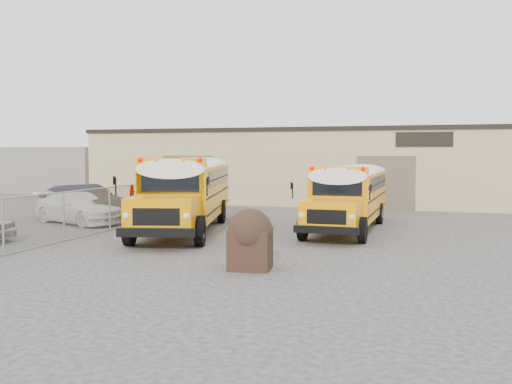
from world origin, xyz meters
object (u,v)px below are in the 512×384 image
(school_bus_left, at_px, (207,180))
(school_bus_right, at_px, (366,184))
(car_dark, at_px, (85,202))
(car_white, at_px, (79,208))
(tarp_bundle, at_px, (250,238))

(school_bus_left, bearing_deg, school_bus_right, 12.49)
(school_bus_right, xyz_separation_m, car_dark, (-12.49, -6.23, -0.73))
(school_bus_right, bearing_deg, car_white, -147.86)
(school_bus_left, height_order, car_dark, school_bus_left)
(car_white, bearing_deg, school_bus_left, -13.47)
(school_bus_left, xyz_separation_m, car_white, (-3.91, -5.72, -1.05))
(school_bus_left, xyz_separation_m, school_bus_right, (8.03, 1.78, -0.20))
(car_white, bearing_deg, school_bus_right, -36.99)
(tarp_bundle, distance_m, car_dark, 14.03)
(car_dark, bearing_deg, school_bus_left, -24.63)
(school_bus_right, bearing_deg, school_bus_left, -167.51)
(school_bus_left, bearing_deg, car_white, -124.34)
(school_bus_right, bearing_deg, tarp_bundle, -95.39)
(tarp_bundle, relative_size, car_white, 0.34)
(school_bus_left, relative_size, car_white, 2.19)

